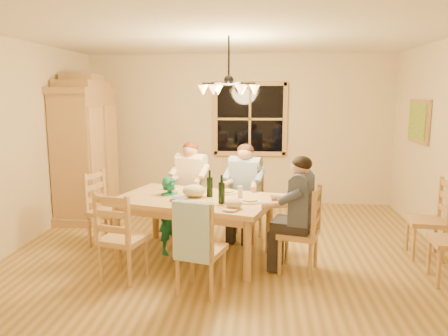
# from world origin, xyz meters

# --- Properties ---
(floor) EXTENTS (5.50, 5.50, 0.00)m
(floor) POSITION_xyz_m (0.00, 0.00, 0.00)
(floor) COLOR olive
(floor) RESTS_ON ground
(ceiling) EXTENTS (5.50, 5.00, 0.02)m
(ceiling) POSITION_xyz_m (0.00, 0.00, 2.70)
(ceiling) COLOR white
(ceiling) RESTS_ON wall_back
(wall_back) EXTENTS (5.50, 0.02, 2.70)m
(wall_back) POSITION_xyz_m (0.00, 2.50, 1.35)
(wall_back) COLOR beige
(wall_back) RESTS_ON floor
(wall_left) EXTENTS (0.02, 5.00, 2.70)m
(wall_left) POSITION_xyz_m (-2.75, 0.00, 1.35)
(wall_left) COLOR beige
(wall_left) RESTS_ON floor
(window) EXTENTS (1.30, 0.06, 1.30)m
(window) POSITION_xyz_m (0.20, 2.47, 1.55)
(window) COLOR black
(window) RESTS_ON wall_back
(painting) EXTENTS (0.06, 0.78, 0.64)m
(painting) POSITION_xyz_m (2.71, 1.20, 1.60)
(painting) COLOR #A27846
(painting) RESTS_ON wall_right
(chandelier) EXTENTS (0.77, 0.68, 0.71)m
(chandelier) POSITION_xyz_m (-0.00, 0.00, 2.08)
(chandelier) COLOR black
(chandelier) RESTS_ON ceiling
(armoire) EXTENTS (0.66, 1.40, 2.30)m
(armoire) POSITION_xyz_m (-2.42, 1.36, 1.06)
(armoire) COLOR #A27846
(armoire) RESTS_ON floor
(dining_table) EXTENTS (2.08, 1.58, 0.76)m
(dining_table) POSITION_xyz_m (-0.39, -0.33, 0.66)
(dining_table) COLOR tan
(dining_table) RESTS_ON floor
(chair_far_left) EXTENTS (0.54, 0.52, 0.99)m
(chair_far_left) POSITION_xyz_m (-0.59, 0.63, 0.30)
(chair_far_left) COLOR #AC894C
(chair_far_left) RESTS_ON floor
(chair_far_right) EXTENTS (0.54, 0.52, 0.99)m
(chair_far_right) POSITION_xyz_m (0.19, 0.41, 0.30)
(chair_far_right) COLOR #AC894C
(chair_far_right) RESTS_ON floor
(chair_near_left) EXTENTS (0.54, 0.52, 0.99)m
(chair_near_left) POSITION_xyz_m (-1.07, -1.04, 0.30)
(chair_near_left) COLOR #AC894C
(chair_near_left) RESTS_ON floor
(chair_near_right) EXTENTS (0.54, 0.52, 0.99)m
(chair_near_right) POSITION_xyz_m (-0.18, -1.29, 0.30)
(chair_near_right) COLOR #AC894C
(chair_near_right) RESTS_ON floor
(chair_end_left) EXTENTS (0.52, 0.54, 0.99)m
(chair_end_left) POSITION_xyz_m (-1.62, 0.02, 0.30)
(chair_end_left) COLOR #AC894C
(chair_end_left) RESTS_ON floor
(chair_end_right) EXTENTS (0.52, 0.54, 0.99)m
(chair_end_right) POSITION_xyz_m (0.84, -0.68, 0.30)
(chair_end_right) COLOR #AC894C
(chair_end_right) RESTS_ON floor
(adult_woman) EXTENTS (0.48, 0.51, 0.87)m
(adult_woman) POSITION_xyz_m (-0.59, 0.63, 0.84)
(adult_woman) COLOR beige
(adult_woman) RESTS_ON floor
(adult_plaid_man) EXTENTS (0.48, 0.51, 0.87)m
(adult_plaid_man) POSITION_xyz_m (0.19, 0.41, 0.84)
(adult_plaid_man) COLOR #345C90
(adult_plaid_man) RESTS_ON floor
(adult_slate_man) EXTENTS (0.51, 0.48, 0.87)m
(adult_slate_man) POSITION_xyz_m (0.84, -0.68, 0.84)
(adult_slate_man) COLOR #414A69
(adult_slate_man) RESTS_ON floor
(towel) EXTENTS (0.39, 0.20, 0.58)m
(towel) POSITION_xyz_m (-0.23, -1.48, 0.70)
(towel) COLOR #9ABBD1
(towel) RESTS_ON chair_near_right
(wine_bottle_a) EXTENTS (0.08, 0.08, 0.33)m
(wine_bottle_a) POSITION_xyz_m (-0.21, -0.28, 0.93)
(wine_bottle_a) COLOR black
(wine_bottle_a) RESTS_ON dining_table
(wine_bottle_b) EXTENTS (0.08, 0.08, 0.33)m
(wine_bottle_b) POSITION_xyz_m (-0.04, -0.59, 0.93)
(wine_bottle_b) COLOR black
(wine_bottle_b) RESTS_ON dining_table
(plate_woman) EXTENTS (0.26, 0.26, 0.02)m
(plate_woman) POSITION_xyz_m (-0.77, 0.11, 0.77)
(plate_woman) COLOR white
(plate_woman) RESTS_ON dining_table
(plate_plaid) EXTENTS (0.26, 0.26, 0.02)m
(plate_plaid) POSITION_xyz_m (-0.01, -0.07, 0.77)
(plate_plaid) COLOR white
(plate_plaid) RESTS_ON dining_table
(plate_slate) EXTENTS (0.26, 0.26, 0.02)m
(plate_slate) POSITION_xyz_m (0.29, -0.51, 0.77)
(plate_slate) COLOR white
(plate_slate) RESTS_ON dining_table
(wine_glass_a) EXTENTS (0.06, 0.06, 0.14)m
(wine_glass_a) POSITION_xyz_m (-0.41, -0.03, 0.83)
(wine_glass_a) COLOR silver
(wine_glass_a) RESTS_ON dining_table
(wine_glass_b) EXTENTS (0.06, 0.06, 0.14)m
(wine_glass_b) POSITION_xyz_m (0.16, -0.29, 0.83)
(wine_glass_b) COLOR silver
(wine_glass_b) RESTS_ON dining_table
(cap) EXTENTS (0.20, 0.20, 0.11)m
(cap) POSITION_xyz_m (0.12, -0.80, 0.82)
(cap) COLOR tan
(cap) RESTS_ON dining_table
(napkin) EXTENTS (0.21, 0.18, 0.03)m
(napkin) POSITION_xyz_m (-0.55, -0.50, 0.78)
(napkin) COLOR #495685
(napkin) RESTS_ON dining_table
(cloth_bundle) EXTENTS (0.28, 0.22, 0.15)m
(cloth_bundle) POSITION_xyz_m (-0.40, -0.31, 0.84)
(cloth_bundle) COLOR tan
(cloth_bundle) RESTS_ON dining_table
(child) EXTENTS (0.42, 0.42, 0.99)m
(child) POSITION_xyz_m (-0.71, -0.23, 0.49)
(child) COLOR #176B53
(child) RESTS_ON floor
(chair_spare_back) EXTENTS (0.47, 0.48, 0.99)m
(chair_spare_back) POSITION_xyz_m (2.45, -0.08, 0.30)
(chair_spare_back) COLOR #AC894C
(chair_spare_back) RESTS_ON floor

